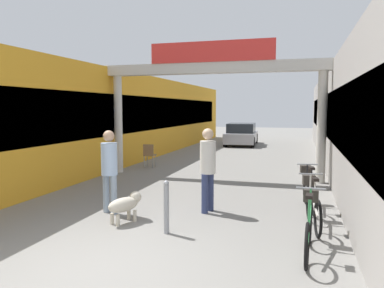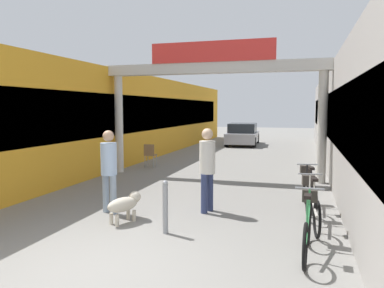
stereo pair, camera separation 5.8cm
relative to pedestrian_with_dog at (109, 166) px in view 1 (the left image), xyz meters
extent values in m
plane|color=gray|center=(1.13, -2.59, -1.02)|extent=(80.00, 80.00, 0.00)
cube|color=gold|center=(-3.97, 8.41, 0.80)|extent=(3.00, 26.00, 3.65)
cube|color=black|center=(-2.49, 8.41, 0.98)|extent=(0.04, 23.40, 1.46)
cube|color=#9E9993|center=(6.23, 8.41, 0.80)|extent=(3.00, 26.00, 3.65)
cube|color=black|center=(4.75, 8.41, 0.98)|extent=(0.04, 23.40, 1.46)
cylinder|color=beige|center=(-2.22, 4.72, 0.65)|extent=(0.28, 0.28, 3.35)
cylinder|color=beige|center=(4.48, 4.72, 0.65)|extent=(0.28, 0.28, 3.35)
cube|color=beige|center=(1.13, 4.72, 2.49)|extent=(7.40, 0.44, 0.34)
cube|color=red|center=(1.13, 4.52, 2.98)|extent=(3.96, 0.10, 0.64)
cylinder|color=#8C9EB2|center=(-0.11, 0.04, -0.61)|extent=(0.18, 0.18, 0.83)
cylinder|color=#8C9EB2|center=(0.11, -0.04, -0.61)|extent=(0.18, 0.18, 0.83)
cylinder|color=#A5BFE0|center=(0.00, 0.00, 0.15)|extent=(0.44, 0.44, 0.68)
sphere|color=tan|center=(0.00, 0.00, 0.64)|extent=(0.30, 0.30, 0.23)
cylinder|color=navy|center=(2.02, 0.79, -0.60)|extent=(0.18, 0.18, 0.85)
cylinder|color=navy|center=(1.95, 0.56, -0.60)|extent=(0.18, 0.18, 0.85)
cylinder|color=silver|center=(1.99, 0.67, 0.17)|extent=(0.43, 0.43, 0.70)
sphere|color=beige|center=(1.99, 0.67, 0.67)|extent=(0.30, 0.30, 0.24)
ellipsoid|color=beige|center=(0.59, -0.55, -0.66)|extent=(0.57, 0.76, 0.28)
sphere|color=beige|center=(0.72, -0.27, -0.56)|extent=(0.31, 0.31, 0.24)
sphere|color=white|center=(0.68, -0.36, -0.68)|extent=(0.22, 0.22, 0.17)
cylinder|color=beige|center=(0.59, -0.32, -0.91)|extent=(0.09, 0.09, 0.22)
cylinder|color=beige|center=(0.76, -0.40, -0.91)|extent=(0.09, 0.09, 0.22)
cylinder|color=beige|center=(0.42, -0.71, -0.91)|extent=(0.09, 0.09, 0.22)
cylinder|color=beige|center=(0.59, -0.78, -0.91)|extent=(0.09, 0.09, 0.22)
torus|color=black|center=(4.07, -0.76, -0.69)|extent=(0.09, 0.67, 0.67)
torus|color=black|center=(4.01, -1.78, -0.69)|extent=(0.09, 0.67, 0.67)
cube|color=#338C4C|center=(4.04, -1.27, -0.51)|extent=(0.09, 0.94, 0.34)
cylinder|color=#338C4C|center=(4.03, -1.39, -0.29)|extent=(0.03, 0.03, 0.42)
cube|color=black|center=(4.03, -1.39, -0.07)|extent=(0.11, 0.23, 0.05)
cylinder|color=#338C4C|center=(4.07, -0.82, -0.31)|extent=(0.03, 0.03, 0.46)
cylinder|color=gray|center=(4.07, -0.82, -0.07)|extent=(0.46, 0.06, 0.03)
cube|color=#332D28|center=(4.08, -0.62, -0.23)|extent=(0.25, 0.21, 0.20)
torus|color=black|center=(4.09, 0.64, -0.69)|extent=(0.13, 0.67, 0.67)
torus|color=black|center=(4.21, -0.38, -0.69)|extent=(0.13, 0.67, 0.67)
cube|color=beige|center=(4.15, 0.13, -0.51)|extent=(0.15, 0.94, 0.34)
cylinder|color=beige|center=(4.16, 0.01, -0.29)|extent=(0.04, 0.04, 0.42)
cube|color=black|center=(4.16, 0.01, -0.07)|extent=(0.13, 0.23, 0.05)
cylinder|color=beige|center=(4.09, 0.58, -0.31)|extent=(0.04, 0.04, 0.46)
cylinder|color=gray|center=(4.09, 0.58, -0.07)|extent=(0.46, 0.08, 0.03)
cube|color=#332D28|center=(4.07, 0.77, -0.23)|extent=(0.26, 0.23, 0.20)
torus|color=black|center=(4.04, 1.95, -0.69)|extent=(0.15, 0.67, 0.67)
torus|color=black|center=(4.19, 0.94, -0.69)|extent=(0.15, 0.67, 0.67)
cube|color=black|center=(4.12, 1.44, -0.51)|extent=(0.17, 0.94, 0.34)
cylinder|color=black|center=(4.14, 1.32, -0.29)|extent=(0.04, 0.04, 0.42)
cube|color=black|center=(4.14, 1.32, -0.07)|extent=(0.13, 0.23, 0.05)
cylinder|color=black|center=(4.05, 1.89, -0.31)|extent=(0.04, 0.04, 0.46)
cylinder|color=gray|center=(4.05, 1.89, -0.07)|extent=(0.46, 0.09, 0.03)
cube|color=#332D28|center=(4.02, 2.09, -0.23)|extent=(0.27, 0.23, 0.20)
cylinder|color=gray|center=(1.61, -0.90, -0.58)|extent=(0.10, 0.10, 0.89)
sphere|color=gray|center=(1.61, -0.90, -0.11)|extent=(0.10, 0.10, 0.10)
cylinder|color=gray|center=(-1.78, 6.22, -0.80)|extent=(0.03, 0.03, 0.45)
cylinder|color=gray|center=(-1.45, 6.24, -0.80)|extent=(0.03, 0.03, 0.45)
cylinder|color=gray|center=(-1.76, 5.88, -0.80)|extent=(0.03, 0.03, 0.45)
cylinder|color=gray|center=(-1.42, 5.90, -0.80)|extent=(0.03, 0.03, 0.45)
cube|color=olive|center=(-1.60, 6.06, -0.55)|extent=(0.42, 0.42, 0.04)
cube|color=olive|center=(-1.59, 5.88, -0.33)|extent=(0.40, 0.07, 0.40)
cube|color=#99999E|center=(0.41, 15.78, -0.54)|extent=(1.96, 4.09, 0.60)
cube|color=#1E2328|center=(0.41, 15.63, 0.03)|extent=(1.69, 2.28, 0.55)
cylinder|color=black|center=(-0.47, 17.19, -0.72)|extent=(0.23, 0.61, 0.60)
cylinder|color=black|center=(1.12, 17.27, -0.72)|extent=(0.23, 0.61, 0.60)
cylinder|color=black|center=(-0.31, 14.29, -0.72)|extent=(0.23, 0.61, 0.60)
cylinder|color=black|center=(1.28, 14.38, -0.72)|extent=(0.23, 0.61, 0.60)
camera|label=1|loc=(3.88, -7.05, 1.22)|focal=35.00mm
camera|label=2|loc=(3.93, -7.03, 1.22)|focal=35.00mm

